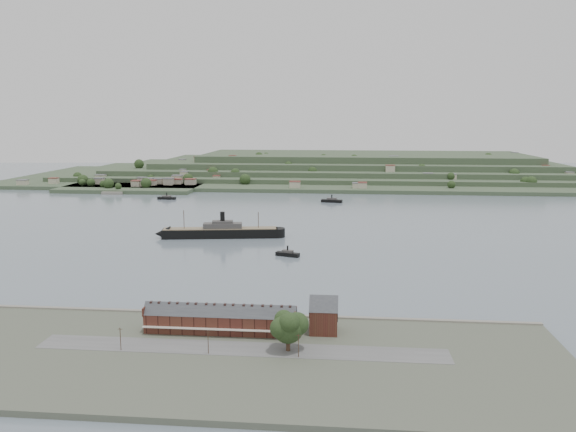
# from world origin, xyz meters

# --- Properties ---
(ground) EXTENTS (1400.00, 1400.00, 0.00)m
(ground) POSITION_xyz_m (0.00, 0.00, 0.00)
(ground) COLOR slate
(ground) RESTS_ON ground
(near_shore) EXTENTS (220.00, 80.00, 2.60)m
(near_shore) POSITION_xyz_m (0.00, -186.75, 1.01)
(near_shore) COLOR #4C5142
(near_shore) RESTS_ON ground
(terrace_row) EXTENTS (55.60, 9.80, 11.07)m
(terrace_row) POSITION_xyz_m (-10.00, -168.02, 6.84)
(terrace_row) COLOR #4E231C
(terrace_row) RESTS_ON ground
(gabled_building) EXTENTS (10.40, 10.18, 14.09)m
(gabled_building) POSITION_xyz_m (27.50, -164.00, 8.19)
(gabled_building) COLOR #4E231C
(gabled_building) RESTS_ON ground
(far_peninsula) EXTENTS (760.00, 309.00, 30.00)m
(far_peninsula) POSITION_xyz_m (27.91, 393.10, 11.88)
(far_peninsula) COLOR #394D33
(far_peninsula) RESTS_ON ground
(steamship) EXTENTS (86.87, 22.07, 20.90)m
(steamship) POSITION_xyz_m (-48.88, 2.76, 3.86)
(steamship) COLOR black
(steamship) RESTS_ON ground
(tugboat) EXTENTS (14.50, 7.92, 6.31)m
(tugboat) POSITION_xyz_m (2.98, -44.22, 1.54)
(tugboat) COLOR black
(tugboat) RESTS_ON ground
(ferry_west) EXTENTS (18.03, 5.91, 6.67)m
(ferry_west) POSITION_xyz_m (-137.09, 173.70, 1.61)
(ferry_west) COLOR black
(ferry_west) RESTS_ON ground
(ferry_east) EXTENTS (20.44, 9.08, 7.41)m
(ferry_east) POSITION_xyz_m (25.03, 168.95, 1.78)
(ferry_east) COLOR black
(ferry_east) RESTS_ON ground
(fig_tree) EXTENTS (12.81, 11.10, 14.30)m
(fig_tree) POSITION_xyz_m (16.49, -182.52, 10.73)
(fig_tree) COLOR #3F2B1D
(fig_tree) RESTS_ON ground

